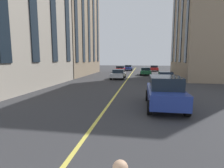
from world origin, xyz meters
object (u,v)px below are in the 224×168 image
(car_green_trailing, at_px, (146,71))
(car_blue_parked_a, at_px, (165,77))
(car_red_mid, at_px, (154,68))
(car_red_far, at_px, (120,69))
(car_blue_parked_b, at_px, (128,68))
(car_blue_near, at_px, (165,92))
(car_silver_oncoming, at_px, (118,74))

(car_green_trailing, relative_size, car_blue_parked_a, 1.00)
(car_red_mid, relative_size, car_green_trailing, 1.00)
(car_red_far, bearing_deg, car_blue_parked_b, -12.67)
(car_red_far, bearing_deg, car_green_trailing, -138.94)
(car_red_far, relative_size, car_blue_parked_a, 1.00)
(car_red_mid, relative_size, car_blue_parked_a, 1.00)
(car_blue_near, height_order, car_blue_parked_a, car_blue_near)
(car_red_far, bearing_deg, car_blue_parked_a, -155.48)
(car_red_mid, height_order, car_green_trailing, same)
(car_green_trailing, bearing_deg, car_blue_parked_b, 18.38)
(car_blue_near, distance_m, car_red_far, 28.94)
(car_blue_parked_b, bearing_deg, car_red_mid, -101.43)
(car_red_mid, bearing_deg, car_blue_parked_a, 180.00)
(car_red_far, relative_size, car_blue_parked_b, 1.00)
(car_blue_parked_a, height_order, car_blue_parked_b, same)
(car_red_far, distance_m, car_blue_parked_a, 18.28)
(car_silver_oncoming, bearing_deg, car_green_trailing, -30.65)
(car_red_mid, distance_m, car_blue_near, 33.08)
(car_silver_oncoming, distance_m, car_red_far, 13.19)
(car_green_trailing, height_order, car_silver_oncoming, same)
(car_red_mid, relative_size, car_blue_near, 0.94)
(car_green_trailing, distance_m, car_blue_near, 22.07)
(car_green_trailing, relative_size, car_red_far, 1.00)
(car_blue_parked_b, bearing_deg, car_blue_parked_a, -164.61)
(car_blue_parked_a, bearing_deg, car_red_far, 24.52)
(car_green_trailing, bearing_deg, car_blue_parked_a, -168.25)
(car_silver_oncoming, bearing_deg, car_red_mid, -19.27)
(car_blue_parked_b, bearing_deg, car_green_trailing, -161.62)
(car_red_mid, bearing_deg, car_blue_near, 177.44)
(car_blue_near, relative_size, car_silver_oncoming, 1.07)
(car_blue_near, relative_size, car_red_far, 1.07)
(car_red_mid, distance_m, car_green_trailing, 11.19)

